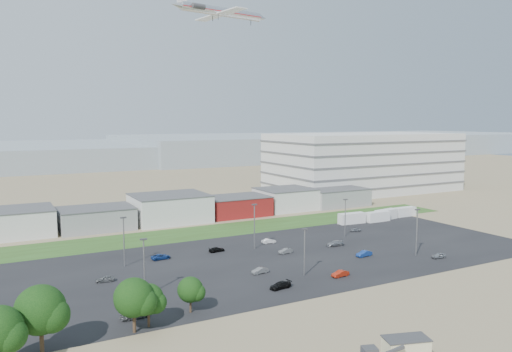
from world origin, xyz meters
TOP-DOWN VIEW (x-y plane):
  - ground at (0.00, 0.00)m, footprint 700.00×700.00m
  - parking_lot at (5.00, 20.00)m, footprint 120.00×50.00m
  - grass_strip at (0.00, 52.00)m, footprint 160.00×16.00m
  - hills_backdrop at (40.00, 315.00)m, footprint 700.00×200.00m
  - building_row at (-17.00, 71.00)m, footprint 170.00×20.00m
  - parking_garage at (90.00, 95.00)m, footprint 80.00×40.00m
  - portable_shed at (-7.96, -28.84)m, footprint 6.46×4.63m
  - box_trailer_a at (40.64, 41.83)m, footprint 8.51×3.09m
  - box_trailer_b at (49.63, 40.57)m, footprint 7.94×2.50m
  - box_trailer_c at (54.23, 41.90)m, footprint 8.44×3.73m
  - box_trailer_d at (63.03, 42.78)m, footprint 7.79×2.55m
  - tree_left at (-48.96, -4.96)m, footprint 7.02×7.02m
  - tree_mid at (-36.53, -4.12)m, footprint 6.12×6.12m
  - tree_right at (-34.12, -3.14)m, footprint 4.96×4.96m
  - tree_near at (-26.65, -0.82)m, footprint 4.40×4.40m
  - lightpole_front_l at (-31.03, 9.91)m, footprint 1.21×0.50m
  - lightpole_front_m at (0.08, 6.56)m, footprint 1.11×0.46m
  - lightpole_front_r at (30.81, 6.88)m, footprint 1.26×0.52m
  - lightpole_back_l at (-29.78, 29.72)m, footprint 1.24×0.52m
  - lightpole_back_m at (1.15, 29.52)m, footprint 1.28×0.53m
  - lightpole_back_r at (28.31, 29.47)m, footprint 1.18×0.49m
  - airliner at (23.77, 97.03)m, footprint 44.80×33.82m
  - parked_car_1 at (19.77, 11.77)m, footprint 4.14×1.83m
  - parked_car_2 at (33.51, 2.76)m, footprint 3.55×1.60m
  - parked_car_3 at (-8.09, 2.16)m, footprint 4.51×2.33m
  - parked_car_4 at (-7.00, 11.90)m, footprint 3.72×1.64m
  - parked_car_5 at (-35.51, 21.26)m, footprint 3.62×1.83m
  - parked_car_6 at (-7.95, 31.26)m, footprint 3.97×1.90m
  - parked_car_7 at (5.47, 22.38)m, footprint 3.55×1.42m
  - parked_car_8 at (34.69, 32.63)m, footprint 3.29×1.59m
  - parked_car_9 at (-21.43, 31.30)m, footprint 4.44×2.34m
  - parked_car_10 at (-35.22, 1.06)m, footprint 4.51×2.15m
  - parked_car_11 at (6.87, 32.57)m, footprint 3.62×1.49m
  - parked_car_12 at (19.71, 22.47)m, footprint 4.59×2.18m
  - parked_car_13 at (5.91, 2.55)m, footprint 3.86×1.67m

SIDE VIEW (x-z plane):
  - ground at x=0.00m, z-range 0.00..0.00m
  - parking_lot at x=5.00m, z-range 0.00..0.01m
  - grass_strip at x=0.00m, z-range 0.00..0.02m
  - parked_car_8 at x=34.69m, z-range 0.00..1.08m
  - parked_car_6 at x=-7.95m, z-range 0.00..1.12m
  - parked_car_7 at x=5.47m, z-range 0.00..1.15m
  - parked_car_11 at x=6.87m, z-range 0.00..1.17m
  - parked_car_5 at x=-35.51m, z-range 0.00..1.18m
  - parked_car_2 at x=33.51m, z-range 0.00..1.19m
  - parked_car_4 at x=-7.00m, z-range 0.00..1.19m
  - parked_car_9 at x=-21.43m, z-range 0.00..1.19m
  - parked_car_13 at x=5.91m, z-range 0.00..1.24m
  - parked_car_3 at x=-8.09m, z-range 0.00..1.25m
  - parked_car_10 at x=-35.22m, z-range 0.00..1.27m
  - parked_car_12 at x=19.71m, z-range 0.00..1.29m
  - parked_car_1 at x=19.77m, z-range 0.00..1.32m
  - box_trailer_d at x=63.03m, z-range 0.00..2.91m
  - portable_shed at x=-7.96m, z-range 0.00..2.93m
  - box_trailer_b at x=49.63m, z-range 0.00..2.98m
  - box_trailer_c at x=54.23m, z-range 0.00..3.06m
  - box_trailer_a at x=40.64m, z-range 0.00..3.14m
  - tree_near at x=-26.65m, z-range 0.00..6.61m
  - tree_right at x=-34.12m, z-range 0.00..7.44m
  - building_row at x=-17.00m, z-range 0.00..8.00m
  - hills_backdrop at x=40.00m, z-range 0.00..9.00m
  - tree_mid at x=-36.53m, z-range 0.00..9.17m
  - lightpole_front_m at x=0.08m, z-range 0.00..9.46m
  - lightpole_back_r at x=28.31m, z-range 0.00..10.02m
  - lightpole_front_l at x=-31.03m, z-range 0.00..10.29m
  - tree_left at x=-48.96m, z-range 0.00..10.52m
  - lightpole_back_l at x=-29.78m, z-range 0.00..10.53m
  - lightpole_front_r at x=30.81m, z-range 0.00..10.70m
  - lightpole_back_m at x=1.15m, z-range 0.00..10.84m
  - parking_garage at x=90.00m, z-range 0.00..25.00m
  - airliner at x=23.77m, z-range 63.93..76.07m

